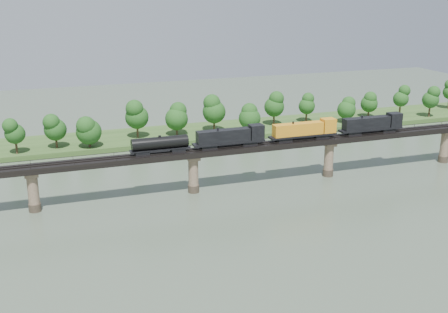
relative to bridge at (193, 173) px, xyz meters
name	(u,v)px	position (x,y,z in m)	size (l,w,h in m)	color
ground	(232,239)	(0.00, -30.00, -5.46)	(400.00, 400.00, 0.00)	#3D4C3C
far_bank	(151,137)	(0.00, 55.00, -4.66)	(300.00, 24.00, 1.60)	#2D4C1E
bridge	(193,173)	(0.00, 0.00, 0.00)	(236.00, 30.00, 11.50)	#473A2D
bridge_superstructure	(193,149)	(0.00, 0.00, 6.33)	(220.00, 4.90, 0.75)	black
far_treeline	(129,119)	(-8.21, 50.52, 3.37)	(289.06, 17.54, 13.60)	#382619
freight_train	(280,133)	(24.45, 0.00, 8.64)	(79.20, 3.09, 5.45)	black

